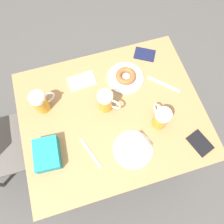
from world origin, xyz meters
TOP-DOWN VIEW (x-y plane):
  - ground_plane at (0.00, 0.00)m, footprint 8.00×8.00m
  - table at (0.00, 0.00)m, footprint 0.83×1.01m
  - plate_with_cake at (-0.23, -0.04)m, footprint 0.21×0.21m
  - plate_with_donut at (0.19, -0.14)m, footprint 0.21×0.21m
  - beer_mug_left at (-0.12, -0.23)m, footprint 0.13×0.08m
  - beer_mug_center at (0.15, 0.35)m, footprint 0.08×0.13m
  - beer_mug_right at (0.05, 0.02)m, footprint 0.10×0.11m
  - napkin_folded at (0.25, 0.11)m, footprint 0.11×0.16m
  - fork at (-0.18, 0.17)m, footprint 0.18×0.08m
  - knife at (0.09, -0.34)m, footprint 0.15×0.16m
  - passport_near_edge at (-0.30, -0.40)m, footprint 0.15×0.12m
  - passport_far_edge at (0.32, -0.31)m, footprint 0.14×0.15m
  - blue_pouch at (-0.13, 0.38)m, footprint 0.17×0.13m

SIDE VIEW (x-z plane):
  - ground_plane at x=0.00m, z-range 0.00..0.00m
  - table at x=0.00m, z-range 0.30..1.01m
  - knife at x=0.09m, z-range 0.71..0.71m
  - fork at x=-0.18m, z-range 0.71..0.71m
  - napkin_folded at x=0.25m, z-range 0.71..0.72m
  - passport_near_edge at x=-0.30m, z-range 0.71..0.72m
  - passport_far_edge at x=0.32m, z-range 0.71..0.72m
  - plate_with_donut at x=0.19m, z-range 0.70..0.75m
  - plate_with_cake at x=-0.23m, z-range 0.70..0.76m
  - blue_pouch at x=-0.13m, z-range 0.71..0.78m
  - beer_mug_left at x=-0.12m, z-range 0.71..0.85m
  - beer_mug_center at x=0.15m, z-range 0.71..0.85m
  - beer_mug_right at x=0.05m, z-range 0.71..0.85m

